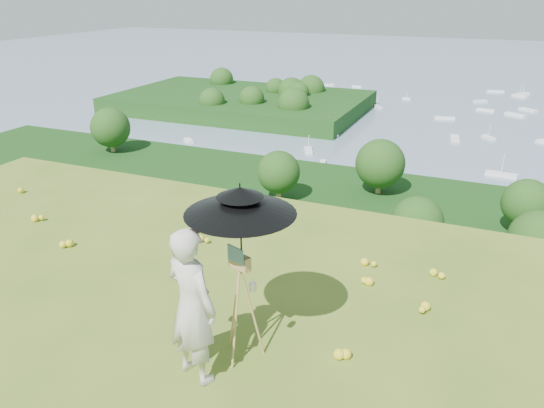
% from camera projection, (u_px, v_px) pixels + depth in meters
% --- Properties ---
extents(forest_slope, '(140.00, 56.00, 22.00)m').
position_uv_depth(forest_slope, '(399.00, 398.00, 46.02)').
color(forest_slope, '#0F360E').
rests_on(forest_slope, bay_water).
extents(shoreline_tier, '(170.00, 28.00, 8.00)m').
position_uv_depth(shoreline_tier, '(444.00, 264.00, 82.67)').
color(shoreline_tier, gray).
rests_on(shoreline_tier, bay_water).
extents(bay_water, '(700.00, 700.00, 0.00)m').
position_uv_depth(bay_water, '(491.00, 85.00, 222.13)').
color(bay_water, slate).
rests_on(bay_water, ground).
extents(peninsula, '(90.00, 60.00, 12.00)m').
position_uv_depth(peninsula, '(240.00, 94.00, 175.36)').
color(peninsula, '#0F360E').
rests_on(peninsula, bay_water).
extents(slope_trees, '(110.00, 50.00, 6.00)m').
position_uv_depth(slope_trees, '(415.00, 255.00, 40.69)').
color(slope_trees, '#224514').
rests_on(slope_trees, forest_slope).
extents(harbor_town, '(110.00, 22.00, 5.00)m').
position_uv_depth(harbor_town, '(449.00, 226.00, 80.20)').
color(harbor_town, silver).
rests_on(harbor_town, shoreline_tier).
extents(moored_boats, '(140.00, 140.00, 0.70)m').
position_uv_depth(moored_boats, '(435.00, 122.00, 159.42)').
color(moored_boats, white).
rests_on(moored_boats, bay_water).
extents(painter, '(0.78, 0.63, 1.84)m').
position_uv_depth(painter, '(192.00, 306.00, 5.69)').
color(painter, beige).
rests_on(painter, ground).
extents(field_easel, '(0.72, 0.72, 1.47)m').
position_uv_depth(field_easel, '(241.00, 303.00, 6.09)').
color(field_easel, '#AB8A48').
rests_on(field_easel, ground).
extents(sun_umbrella, '(1.58, 1.58, 0.98)m').
position_uv_depth(sun_umbrella, '(241.00, 226.00, 5.74)').
color(sun_umbrella, black).
rests_on(sun_umbrella, field_easel).
extents(painter_cap, '(0.26, 0.27, 0.10)m').
position_uv_depth(painter_cap, '(187.00, 233.00, 5.36)').
color(painter_cap, '#D27375').
rests_on(painter_cap, painter).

